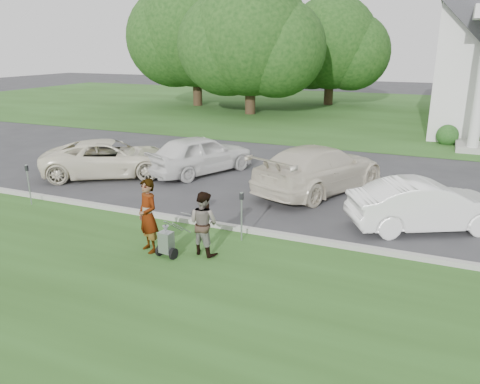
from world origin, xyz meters
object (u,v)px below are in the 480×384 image
Objects in this scene: car_c at (320,168)px; car_b at (200,154)px; car_a at (110,158)px; car_d at (426,205)px; person_right at (204,224)px; striping_cart at (167,243)px; tree_left at (250,42)px; parking_meter_near at (242,211)px; parking_meter_far at (28,180)px; person_left at (148,216)px; tree_far at (196,35)px; tree_back at (331,47)px.

car_b is at bearing 17.10° from car_c.
car_a is 11.54m from car_d.
striping_cart is at bearing 49.57° from person_right.
tree_left is 8.05× the size of parking_meter_near.
tree_left is at bearing -57.80° from person_right.
tree_left is 25.23m from striping_cart.
car_a is (-6.64, 4.95, -0.09)m from person_right.
person_right is 6.85m from parking_meter_far.
car_a is (-7.17, 3.86, -0.13)m from parking_meter_near.
person_right reaches higher than parking_meter_near.
person_right is at bearing 45.10° from person_left.
car_a is 0.91× the size of car_c.
parking_meter_near is 0.32× the size of car_d.
parking_meter_far is 3.86m from car_a.
car_a reaches higher than parking_meter_far.
person_right reaches higher than striping_cart.
tree_far is 8.87× the size of parking_meter_far.
tree_left is 1.11× the size of tree_back.
tree_left is 6.76× the size of person_right.
car_b is at bearing 136.26° from person_left.
tree_back is at bearing -69.64° from person_right.
car_b is 8.95m from car_d.
car_a is at bearing 31.75° from car_c.
tree_far is at bearing 120.43° from parking_meter_near.
car_c is (0.76, 5.13, -0.03)m from parking_meter_near.
person_left reaches higher than car_d.
person_left is 1.37m from person_right.
tree_back reaches higher than person_right.
car_a is (0.13, 3.86, -0.13)m from parking_meter_far.
parking_meter_far is (7.40, -25.01, -4.87)m from tree_far.
tree_left is 2.54× the size of car_d.
car_c reaches higher than car_d.
tree_back is at bearing -64.49° from car_b.
person_right is at bearing -61.51° from tree_far.
car_c reaches higher than car_b.
parking_meter_far is at bearing -73.52° from tree_far.
person_left reaches higher than parking_meter_far.
car_a is at bearing 151.70° from parking_meter_near.
person_left reaches higher than car_a.
tree_far reaches higher than tree_back.
person_right is at bearing -82.38° from tree_back.
tree_left is 0.91× the size of tree_far.
tree_far is at bearing -29.52° from car_c.
person_right is 1.21m from parking_meter_near.
striping_cart is at bearing -72.52° from tree_left.
parking_meter_near is at bearing -81.12° from tree_back.
striping_cart is at bearing -127.47° from parking_meter_near.
car_d is (3.56, -2.37, -0.11)m from car_c.
tree_back is 7.33× the size of parking_meter_far.
car_a is at bearing -70.42° from tree_far.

